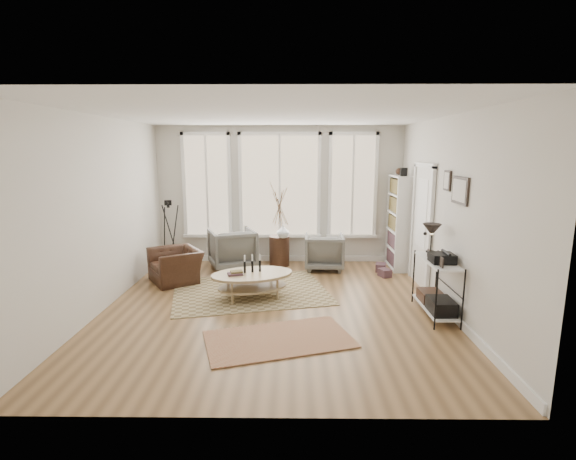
{
  "coord_description": "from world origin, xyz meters",
  "views": [
    {
      "loc": [
        0.27,
        -6.15,
        2.4
      ],
      "look_at": [
        0.2,
        0.6,
        1.1
      ],
      "focal_mm": 26.0,
      "sensor_mm": 36.0,
      "label": 1
    }
  ],
  "objects_px": {
    "bookcase": "(399,222)",
    "armchair_right": "(324,252)",
    "accent_chair": "(176,265)",
    "low_shelf": "(436,281)",
    "armchair_left": "(232,249)",
    "coffee_table": "(252,279)",
    "side_table": "(279,226)"
  },
  "relations": [
    {
      "from": "bookcase",
      "to": "armchair_right",
      "type": "height_order",
      "value": "bookcase"
    },
    {
      "from": "accent_chair",
      "to": "low_shelf",
      "type": "bearing_deg",
      "value": 36.33
    },
    {
      "from": "armchair_left",
      "to": "low_shelf",
      "type": "bearing_deg",
      "value": 122.44
    },
    {
      "from": "armchair_right",
      "to": "accent_chair",
      "type": "xyz_separation_m",
      "value": [
        -2.8,
        -0.85,
        -0.06
      ]
    },
    {
      "from": "bookcase",
      "to": "low_shelf",
      "type": "bearing_deg",
      "value": -91.28
    },
    {
      "from": "armchair_left",
      "to": "coffee_table",
      "type": "bearing_deg",
      "value": 86.67
    },
    {
      "from": "accent_chair",
      "to": "armchair_left",
      "type": "bearing_deg",
      "value": 101.02
    },
    {
      "from": "low_shelf",
      "to": "accent_chair",
      "type": "distance_m",
      "value": 4.54
    },
    {
      "from": "armchair_left",
      "to": "accent_chair",
      "type": "bearing_deg",
      "value": 23.43
    },
    {
      "from": "coffee_table",
      "to": "armchair_right",
      "type": "distance_m",
      "value": 2.17
    },
    {
      "from": "coffee_table",
      "to": "armchair_left",
      "type": "height_order",
      "value": "armchair_left"
    },
    {
      "from": "coffee_table",
      "to": "side_table",
      "type": "bearing_deg",
      "value": 78.79
    },
    {
      "from": "bookcase",
      "to": "coffee_table",
      "type": "xyz_separation_m",
      "value": [
        -2.83,
        -1.84,
        -0.63
      ]
    },
    {
      "from": "coffee_table",
      "to": "accent_chair",
      "type": "height_order",
      "value": "coffee_table"
    },
    {
      "from": "low_shelf",
      "to": "side_table",
      "type": "height_order",
      "value": "side_table"
    },
    {
      "from": "low_shelf",
      "to": "coffee_table",
      "type": "xyz_separation_m",
      "value": [
        -2.77,
        0.69,
        -0.18
      ]
    },
    {
      "from": "coffee_table",
      "to": "side_table",
      "type": "distance_m",
      "value": 2.07
    },
    {
      "from": "bookcase",
      "to": "low_shelf",
      "type": "distance_m",
      "value": 2.56
    },
    {
      "from": "coffee_table",
      "to": "accent_chair",
      "type": "relative_size",
      "value": 1.64
    },
    {
      "from": "armchair_right",
      "to": "side_table",
      "type": "bearing_deg",
      "value": -12.81
    },
    {
      "from": "armchair_left",
      "to": "accent_chair",
      "type": "xyz_separation_m",
      "value": [
        -0.92,
        -0.91,
        -0.11
      ]
    },
    {
      "from": "bookcase",
      "to": "armchair_left",
      "type": "bearing_deg",
      "value": -179.07
    },
    {
      "from": "bookcase",
      "to": "armchair_left",
      "type": "relative_size",
      "value": 2.3
    },
    {
      "from": "coffee_table",
      "to": "low_shelf",
      "type": "bearing_deg",
      "value": -13.89
    },
    {
      "from": "low_shelf",
      "to": "coffee_table",
      "type": "distance_m",
      "value": 2.86
    },
    {
      "from": "low_shelf",
      "to": "armchair_right",
      "type": "distance_m",
      "value": 2.82
    },
    {
      "from": "armchair_left",
      "to": "accent_chair",
      "type": "relative_size",
      "value": 0.97
    },
    {
      "from": "coffee_table",
      "to": "accent_chair",
      "type": "distance_m",
      "value": 1.73
    },
    {
      "from": "bookcase",
      "to": "accent_chair",
      "type": "relative_size",
      "value": 2.22
    },
    {
      "from": "bookcase",
      "to": "side_table",
      "type": "relative_size",
      "value": 1.17
    },
    {
      "from": "bookcase",
      "to": "accent_chair",
      "type": "xyz_separation_m",
      "value": [
        -4.32,
        -0.96,
        -0.65
      ]
    },
    {
      "from": "side_table",
      "to": "accent_chair",
      "type": "relative_size",
      "value": 1.91
    }
  ]
}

